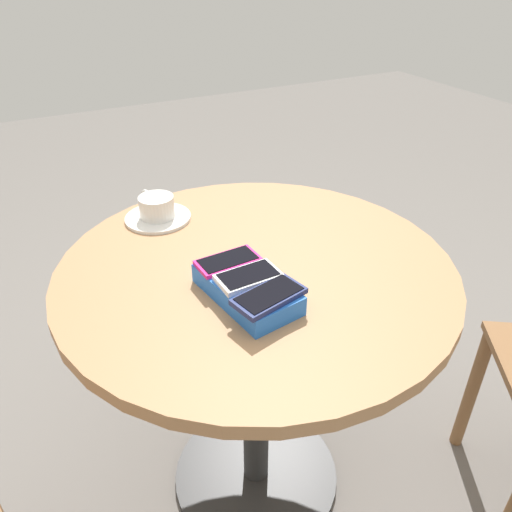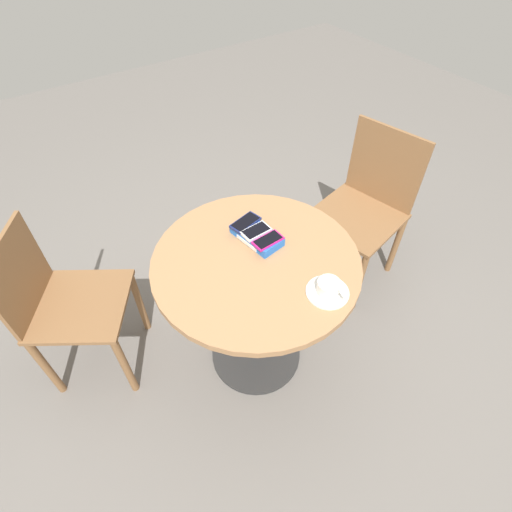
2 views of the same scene
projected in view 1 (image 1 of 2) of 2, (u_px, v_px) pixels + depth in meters
name	position (u px, v px, depth m)	size (l,w,h in m)	color
ground_plane	(256.00, 475.00, 1.47)	(8.00, 8.00, 0.00)	slate
round_table	(256.00, 322.00, 1.16)	(0.85, 0.85, 0.74)	#2D2D2D
phone_box	(247.00, 289.00, 0.96)	(0.23, 0.15, 0.04)	blue
phone_navy	(269.00, 296.00, 0.90)	(0.10, 0.14, 0.01)	navy
phone_white	(248.00, 277.00, 0.95)	(0.07, 0.12, 0.01)	silver
phone_magenta	(228.00, 261.00, 1.00)	(0.07, 0.13, 0.01)	#D11975
saucer	(158.00, 218.00, 1.24)	(0.16, 0.16, 0.01)	silver
coffee_cup	(156.00, 206.00, 1.22)	(0.12, 0.09, 0.06)	silver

